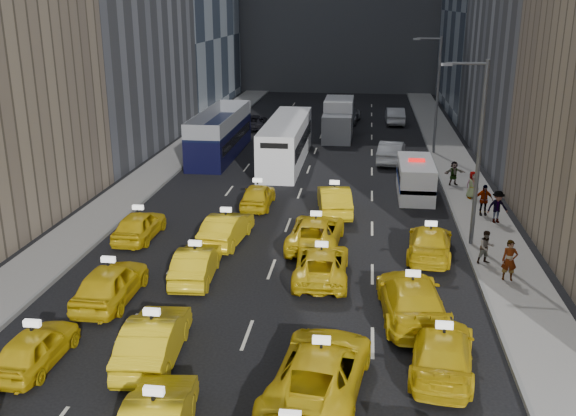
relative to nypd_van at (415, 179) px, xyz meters
The scene contains 36 objects.
ground 21.68m from the nypd_van, 109.19° to the right, with size 160.00×160.00×0.00m, color black.
sidewalk_west 18.22m from the nypd_van, 165.52° to the left, with size 3.00×90.00×0.15m, color gray.
sidewalk_east 5.75m from the nypd_van, 53.36° to the left, with size 3.00×90.00×0.15m, color gray.
curb_west 16.82m from the nypd_van, 164.28° to the left, with size 0.15×90.00×0.18m, color slate.
curb_east 5.04m from the nypd_van, 66.97° to the left, with size 0.15×90.00×0.18m, color slate.
streetlight_near 9.52m from the nypd_van, 76.26° to the right, with size 2.15×0.22×9.00m.
streetlight_far 12.35m from the nypd_van, 79.86° to the left, with size 2.15×0.22×9.00m.
taxi_4 25.28m from the nypd_van, 122.67° to the right, with size 1.56×3.88×1.32m, color yellow.
taxi_5 22.73m from the nypd_van, 115.80° to the right, with size 1.65×4.72×1.56m, color yellow.
taxi_6 22.03m from the nypd_van, 101.04° to the right, with size 2.59×5.62×1.56m, color yellow.
taxi_7 19.95m from the nypd_van, 91.17° to the right, with size 1.99×4.89×1.42m, color yellow.
taxi_8 20.95m from the nypd_van, 128.38° to the right, with size 1.88×4.67×1.59m, color yellow.
taxi_9 17.24m from the nypd_van, 126.23° to the right, with size 1.53×4.38×1.44m, color yellow.
taxi_10 14.03m from the nypd_van, 110.13° to the right, with size 2.28×4.94×1.37m, color yellow.
taxi_11 16.46m from the nypd_van, 94.15° to the right, with size 2.28×5.62×1.63m, color yellow.
taxi_12 17.13m from the nypd_van, 146.56° to the right, with size 1.72×4.28×1.46m, color yellow.
taxi_13 13.61m from the nypd_van, 136.21° to the right, with size 1.59×4.56×1.50m, color yellow.
taxi_14 10.79m from the nypd_van, 119.92° to the right, with size 2.43×5.27×1.46m, color yellow.
taxi_15 10.05m from the nypd_van, 89.81° to the right, with size 2.00×4.91×1.43m, color yellow.
taxi_16 9.90m from the nypd_van, 159.13° to the right, with size 1.66×4.14×1.41m, color yellow.
taxi_17 6.30m from the nypd_van, 139.23° to the right, with size 1.69×4.84×1.60m, color yellow.
nypd_van is the anchor object (origin of this frame).
double_decker 16.99m from the nypd_van, 147.49° to the left, with size 4.15×11.96×3.41m.
city_bus 11.57m from the nypd_van, 140.71° to the left, with size 3.61×12.62×3.22m.
box_truck 18.05m from the nypd_van, 108.05° to the left, with size 2.90×7.31×3.28m.
misc_car_0 8.48m from the nypd_van, 98.20° to the left, with size 1.73×4.95×1.63m, color #B8BBC1.
misc_car_1 24.10m from the nypd_van, 124.36° to the left, with size 2.25×4.89×1.36m, color black.
misc_car_2 25.14m from the nypd_van, 101.69° to the left, with size 2.29×5.63×1.63m, color gray.
misc_car_3 24.78m from the nypd_van, 112.89° to the left, with size 1.85×4.59×1.56m, color black.
misc_car_4 24.35m from the nypd_van, 90.93° to the left, with size 1.71×4.92×1.62m, color #A5A8AD.
pedestrian_0 13.05m from the nypd_van, 76.24° to the right, with size 0.65×0.43×1.78m, color gray.
pedestrian_1 11.20m from the nypd_van, 77.35° to the right, with size 0.75×0.41×1.55m, color gray.
pedestrian_2 6.46m from the nypd_van, 51.91° to the right, with size 1.14×0.47×1.77m, color gray.
pedestrian_3 5.18m from the nypd_van, 47.94° to the right, with size 1.02×0.46×1.74m, color gray.
pedestrian_4 3.39m from the nypd_van, 10.91° to the right, with size 0.81×0.44×1.65m, color gray.
pedestrian_5 3.39m from the nypd_van, 40.51° to the left, with size 1.44×0.41×1.55m, color gray.
Camera 1 is at (3.99, -18.27, 11.51)m, focal length 40.00 mm.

